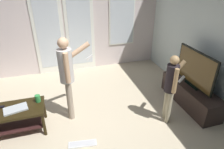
{
  "coord_description": "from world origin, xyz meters",
  "views": [
    {
      "loc": [
        -0.11,
        -2.41,
        2.41
      ],
      "look_at": [
        0.74,
        0.41,
        0.87
      ],
      "focal_mm": 31.41,
      "sensor_mm": 36.0,
      "label": 1
    }
  ],
  "objects_px": {
    "loose_keyboard": "(83,144)",
    "coffee_table": "(17,115)",
    "person_adult": "(67,72)",
    "cup_by_laptop": "(38,99)",
    "flat_screen_tv": "(195,69)",
    "person_child": "(171,84)",
    "tv_stand": "(190,95)",
    "laptop_closed": "(16,109)"
  },
  "relations": [
    {
      "from": "coffee_table",
      "to": "loose_keyboard",
      "type": "distance_m",
      "value": 1.19
    },
    {
      "from": "coffee_table",
      "to": "cup_by_laptop",
      "type": "height_order",
      "value": "cup_by_laptop"
    },
    {
      "from": "person_adult",
      "to": "cup_by_laptop",
      "type": "bearing_deg",
      "value": -174.83
    },
    {
      "from": "flat_screen_tv",
      "to": "loose_keyboard",
      "type": "distance_m",
      "value": 2.44
    },
    {
      "from": "loose_keyboard",
      "to": "coffee_table",
      "type": "bearing_deg",
      "value": 147.14
    },
    {
      "from": "loose_keyboard",
      "to": "tv_stand",
      "type": "bearing_deg",
      "value": 11.25
    },
    {
      "from": "coffee_table",
      "to": "tv_stand",
      "type": "xyz_separation_m",
      "value": [
        3.23,
        -0.17,
        -0.12
      ]
    },
    {
      "from": "coffee_table",
      "to": "loose_keyboard",
      "type": "bearing_deg",
      "value": -32.86
    },
    {
      "from": "tv_stand",
      "to": "person_child",
      "type": "distance_m",
      "value": 0.94
    },
    {
      "from": "laptop_closed",
      "to": "cup_by_laptop",
      "type": "relative_size",
      "value": 2.88
    },
    {
      "from": "person_child",
      "to": "person_adult",
      "type": "bearing_deg",
      "value": 159.15
    },
    {
      "from": "flat_screen_tv",
      "to": "loose_keyboard",
      "type": "height_order",
      "value": "flat_screen_tv"
    },
    {
      "from": "flat_screen_tv",
      "to": "cup_by_laptop",
      "type": "bearing_deg",
      "value": 174.67
    },
    {
      "from": "tv_stand",
      "to": "flat_screen_tv",
      "type": "relative_size",
      "value": 1.4
    },
    {
      "from": "flat_screen_tv",
      "to": "person_adult",
      "type": "distance_m",
      "value": 2.36
    },
    {
      "from": "loose_keyboard",
      "to": "laptop_closed",
      "type": "relative_size",
      "value": 1.28
    },
    {
      "from": "person_adult",
      "to": "loose_keyboard",
      "type": "bearing_deg",
      "value": -84.83
    },
    {
      "from": "flat_screen_tv",
      "to": "cup_by_laptop",
      "type": "distance_m",
      "value": 2.9
    },
    {
      "from": "flat_screen_tv",
      "to": "laptop_closed",
      "type": "xyz_separation_m",
      "value": [
        -3.21,
        0.14,
        -0.32
      ]
    },
    {
      "from": "person_adult",
      "to": "laptop_closed",
      "type": "relative_size",
      "value": 4.27
    },
    {
      "from": "tv_stand",
      "to": "loose_keyboard",
      "type": "distance_m",
      "value": 2.32
    },
    {
      "from": "tv_stand",
      "to": "loose_keyboard",
      "type": "relative_size",
      "value": 3.16
    },
    {
      "from": "person_adult",
      "to": "loose_keyboard",
      "type": "distance_m",
      "value": 1.19
    },
    {
      "from": "flat_screen_tv",
      "to": "laptop_closed",
      "type": "height_order",
      "value": "flat_screen_tv"
    },
    {
      "from": "person_adult",
      "to": "cup_by_laptop",
      "type": "relative_size",
      "value": 12.32
    },
    {
      "from": "tv_stand",
      "to": "loose_keyboard",
      "type": "bearing_deg",
      "value": -168.75
    },
    {
      "from": "cup_by_laptop",
      "to": "flat_screen_tv",
      "type": "bearing_deg",
      "value": -5.33
    },
    {
      "from": "tv_stand",
      "to": "laptop_closed",
      "type": "height_order",
      "value": "laptop_closed"
    },
    {
      "from": "tv_stand",
      "to": "loose_keyboard",
      "type": "height_order",
      "value": "tv_stand"
    },
    {
      "from": "flat_screen_tv",
      "to": "loose_keyboard",
      "type": "relative_size",
      "value": 2.25
    },
    {
      "from": "coffee_table",
      "to": "loose_keyboard",
      "type": "height_order",
      "value": "coffee_table"
    },
    {
      "from": "laptop_closed",
      "to": "person_child",
      "type": "bearing_deg",
      "value": -23.4
    },
    {
      "from": "loose_keyboard",
      "to": "flat_screen_tv",
      "type": "bearing_deg",
      "value": 11.34
    },
    {
      "from": "coffee_table",
      "to": "person_child",
      "type": "height_order",
      "value": "person_child"
    },
    {
      "from": "person_child",
      "to": "cup_by_laptop",
      "type": "bearing_deg",
      "value": 165.21
    },
    {
      "from": "tv_stand",
      "to": "laptop_closed",
      "type": "xyz_separation_m",
      "value": [
        -3.21,
        0.14,
        0.26
      ]
    },
    {
      "from": "loose_keyboard",
      "to": "laptop_closed",
      "type": "height_order",
      "value": "laptop_closed"
    },
    {
      "from": "person_adult",
      "to": "coffee_table",
      "type": "bearing_deg",
      "value": -170.35
    },
    {
      "from": "person_adult",
      "to": "cup_by_laptop",
      "type": "xyz_separation_m",
      "value": [
        -0.54,
        -0.05,
        -0.4
      ]
    },
    {
      "from": "flat_screen_tv",
      "to": "person_adult",
      "type": "height_order",
      "value": "person_adult"
    },
    {
      "from": "coffee_table",
      "to": "laptop_closed",
      "type": "bearing_deg",
      "value": -66.69
    },
    {
      "from": "loose_keyboard",
      "to": "person_adult",
      "type": "bearing_deg",
      "value": 95.17
    }
  ]
}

